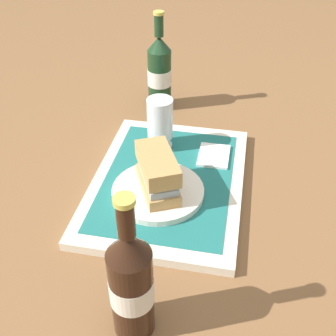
{
  "coord_description": "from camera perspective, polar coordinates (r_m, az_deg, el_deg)",
  "views": [
    {
      "loc": [
        -0.69,
        -0.14,
        0.6
      ],
      "look_at": [
        0.0,
        0.0,
        0.05
      ],
      "focal_mm": 45.04,
      "sensor_mm": 36.0,
      "label": 1
    }
  ],
  "objects": [
    {
      "name": "beer_glass",
      "position": [
        0.97,
        -1.08,
        6.34
      ],
      "size": [
        0.06,
        0.06,
        0.12
      ],
      "color": "silver",
      "rests_on": "placemat"
    },
    {
      "name": "plate",
      "position": [
        0.87,
        -1.36,
        -3.18
      ],
      "size": [
        0.19,
        0.19,
        0.01
      ],
      "primitive_type": "cylinder",
      "color": "silver",
      "rests_on": "placemat"
    },
    {
      "name": "napkin_folded",
      "position": [
        0.98,
        6.21,
        1.69
      ],
      "size": [
        0.09,
        0.07,
        0.01
      ],
      "primitive_type": "cube",
      "color": "white",
      "rests_on": "placemat"
    },
    {
      "name": "sandwich",
      "position": [
        0.84,
        -1.47,
        -0.45
      ],
      "size": [
        0.14,
        0.11,
        0.08
      ],
      "rotation": [
        0.0,
        0.0,
        0.45
      ],
      "color": "tan",
      "rests_on": "plate"
    },
    {
      "name": "beer_bottle",
      "position": [
        1.17,
        -1.16,
        12.86
      ],
      "size": [
        0.07,
        0.07,
        0.27
      ],
      "color": "#19381E",
      "rests_on": "ground_plane"
    },
    {
      "name": "second_bottle",
      "position": [
        0.62,
        -5.01,
        -15.27
      ],
      "size": [
        0.07,
        0.07,
        0.27
      ],
      "color": "black",
      "rests_on": "ground_plane"
    },
    {
      "name": "tray",
      "position": [
        0.92,
        0.0,
        -1.97
      ],
      "size": [
        0.44,
        0.32,
        0.02
      ],
      "primitive_type": "cube",
      "color": "beige",
      "rests_on": "ground_plane"
    },
    {
      "name": "placemat",
      "position": [
        0.91,
        0.0,
        -1.46
      ],
      "size": [
        0.38,
        0.27,
        0.0
      ],
      "primitive_type": "cube",
      "color": "#1E6B66",
      "rests_on": "tray"
    },
    {
      "name": "ground_plane",
      "position": [
        0.92,
        0.0,
        -2.45
      ],
      "size": [
        3.0,
        3.0,
        0.0
      ],
      "primitive_type": "plane",
      "color": "brown"
    }
  ]
}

